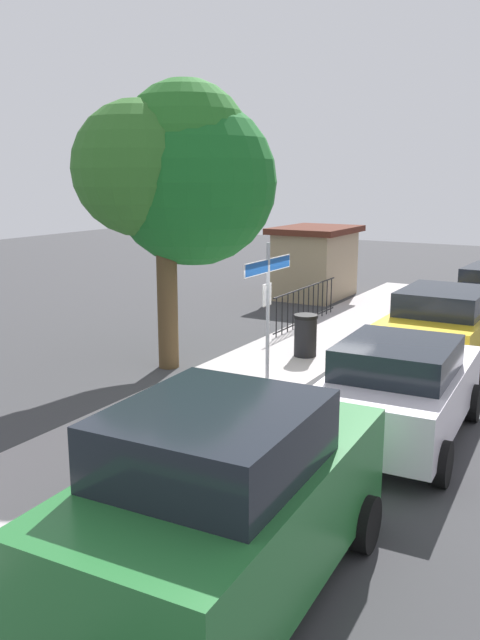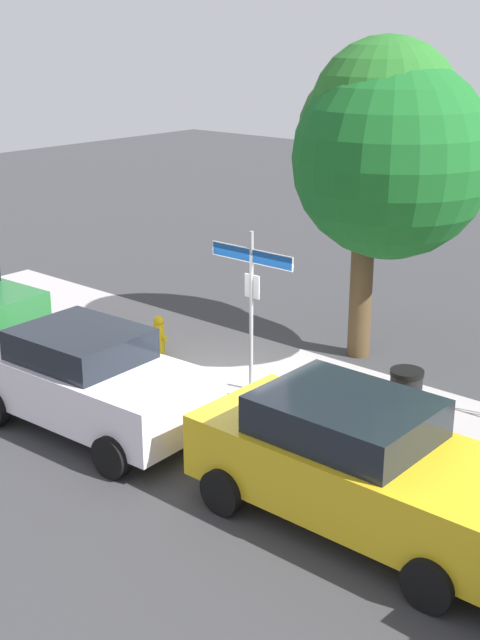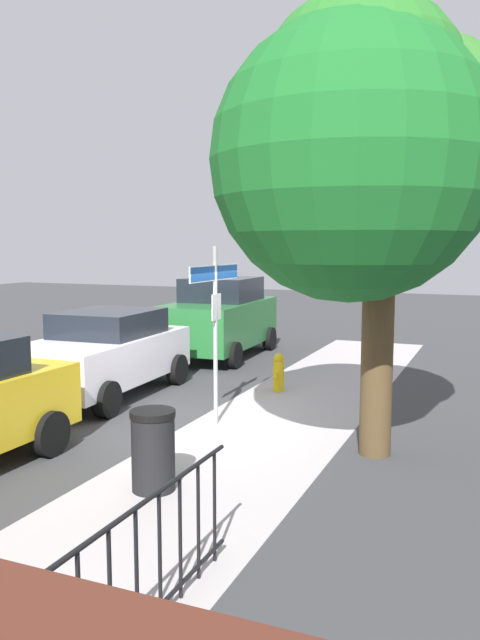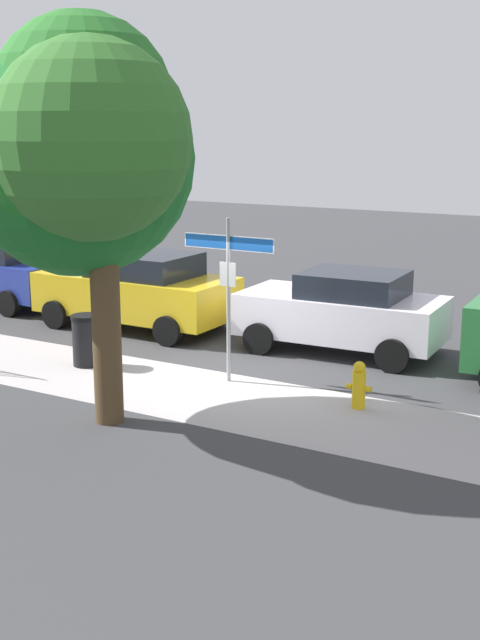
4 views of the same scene
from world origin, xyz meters
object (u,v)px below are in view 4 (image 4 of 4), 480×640
at_px(street_sign, 228,269).
at_px(fire_hydrant, 359,385).
at_px(trash_bin, 86,340).
at_px(car_white, 343,311).
at_px(shade_tree, 79,145).
at_px(car_yellow, 138,290).

distance_m(street_sign, fire_hydrant, 3.05).
bearing_deg(trash_bin, car_white, -138.72).
bearing_deg(fire_hydrant, shade_tree, 35.68).
relative_size(fire_hydrant, trash_bin, 0.80).
bearing_deg(shade_tree, trash_bin, -48.70).
xyz_separation_m(car_white, car_yellow, (4.79, 0.43, 0.03)).
bearing_deg(shade_tree, street_sign, -108.75).
distance_m(street_sign, trash_bin, 3.27).
bearing_deg(car_white, shade_tree, 68.54).
relative_size(car_white, trash_bin, 4.20).
xyz_separation_m(shade_tree, trash_bin, (1.93, -2.20, -3.68)).
relative_size(car_white, fire_hydrant, 5.28).
xyz_separation_m(car_yellow, fire_hydrant, (-6.39, 2.62, -0.49)).
distance_m(car_white, trash_bin, 5.09).
relative_size(shade_tree, car_yellow, 1.35).
height_order(fire_hydrant, trash_bin, trash_bin).
xyz_separation_m(shade_tree, fire_hydrant, (-3.48, -2.50, -3.79)).
bearing_deg(car_white, fire_hydrant, 114.92).
distance_m(shade_tree, car_yellow, 6.75).
bearing_deg(car_yellow, fire_hydrant, 157.46).
xyz_separation_m(fire_hydrant, trash_bin, (5.41, 0.30, 0.11)).
distance_m(street_sign, car_yellow, 4.67).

